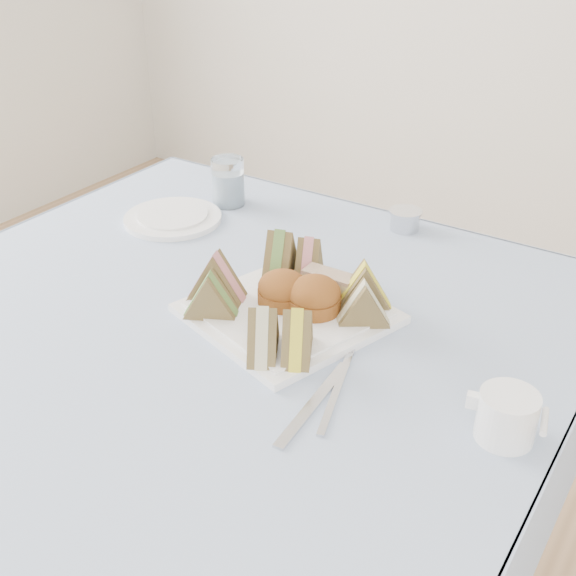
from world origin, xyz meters
The scene contains 20 objects.
table centered at (0.00, 0.00, 0.37)m, with size 0.90×0.90×0.74m, color brown.
tablecloth centered at (0.00, 0.00, 0.74)m, with size 1.02×1.02×0.01m, color silver.
serving_plate centered at (0.09, 0.08, 0.75)m, with size 0.26×0.26×0.01m, color white.
sandwich_fl_a centered at (-0.02, 0.05, 0.80)m, with size 0.09×0.04×0.08m, color olive, non-canonical shape.
sandwich_fl_b centered at (0.01, 0.01, 0.79)m, with size 0.08×0.04×0.07m, color olive, non-canonical shape.
sandwich_fr_a centered at (0.16, -0.01, 0.79)m, with size 0.08×0.04×0.07m, color olive, non-canonical shape.
sandwich_fr_b centered at (0.12, -0.03, 0.79)m, with size 0.08×0.04×0.07m, color olive, non-canonical shape.
sandwich_bl_a centered at (0.02, 0.17, 0.80)m, with size 0.09×0.04×0.08m, color olive, non-canonical shape.
sandwich_bl_b centered at (0.06, 0.19, 0.79)m, with size 0.08×0.04×0.07m, color olive, non-canonical shape.
sandwich_br_a centered at (0.20, 0.11, 0.79)m, with size 0.08×0.04×0.07m, color olive, non-canonical shape.
sandwich_br_b centered at (0.18, 0.15, 0.79)m, with size 0.08×0.04×0.07m, color olive, non-canonical shape.
scone_left centered at (0.08, 0.09, 0.78)m, with size 0.08×0.08×0.05m, color brown.
scone_right centered at (0.13, 0.10, 0.78)m, with size 0.08×0.08×0.05m, color brown.
pastry_slice centered at (0.12, 0.15, 0.78)m, with size 0.08×0.03×0.04m, color #C9B98B.
side_plate centered at (-0.28, 0.25, 0.75)m, with size 0.18×0.18×0.01m, color white.
water_glass centered at (-0.24, 0.37, 0.79)m, with size 0.06×0.06×0.09m, color white.
tea_strainer centered at (0.11, 0.45, 0.76)m, with size 0.06×0.06×0.03m, color silver.
knife centered at (0.23, -0.07, 0.75)m, with size 0.01×0.18×0.00m, color silver.
fork centered at (0.24, -0.04, 0.75)m, with size 0.01×0.17×0.00m, color silver.
creamer_jug centered at (0.45, 0.00, 0.78)m, with size 0.07×0.07×0.06m, color white.
Camera 1 is at (0.59, -0.68, 1.32)m, focal length 45.00 mm.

